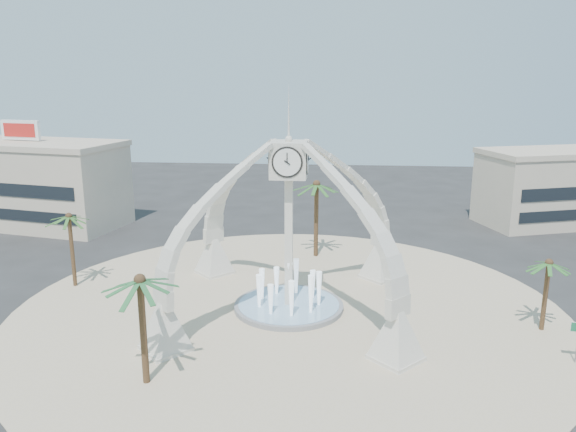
# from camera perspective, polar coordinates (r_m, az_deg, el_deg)

# --- Properties ---
(ground) EXTENTS (140.00, 140.00, 0.00)m
(ground) POSITION_cam_1_polar(r_m,az_deg,el_deg) (41.76, 0.08, -9.43)
(ground) COLOR #282828
(ground) RESTS_ON ground
(plaza) EXTENTS (40.00, 40.00, 0.06)m
(plaza) POSITION_cam_1_polar(r_m,az_deg,el_deg) (41.75, 0.08, -9.39)
(plaza) COLOR #C1AC90
(plaza) RESTS_ON ground
(clock_tower) EXTENTS (17.94, 17.94, 16.30)m
(clock_tower) POSITION_cam_1_polar(r_m,az_deg,el_deg) (39.63, 0.08, -0.78)
(clock_tower) COLOR beige
(clock_tower) RESTS_ON ground
(fountain) EXTENTS (8.00, 8.00, 3.62)m
(fountain) POSITION_cam_1_polar(r_m,az_deg,el_deg) (41.64, 0.08, -9.06)
(fountain) COLOR gray
(fountain) RESTS_ON ground
(building_nw) EXTENTS (23.75, 13.73, 11.90)m
(building_nw) POSITION_cam_1_polar(r_m,az_deg,el_deg) (70.76, -25.02, 3.10)
(building_nw) COLOR #BBA992
(building_nw) RESTS_ON ground
(building_ne) EXTENTS (21.87, 14.17, 8.60)m
(building_ne) POSITION_cam_1_polar(r_m,az_deg,el_deg) (72.40, 26.62, 2.73)
(building_ne) COLOR #BBA992
(building_ne) RESTS_ON ground
(palm_east) EXTENTS (4.40, 4.40, 5.41)m
(palm_east) POSITION_cam_1_polar(r_m,az_deg,el_deg) (40.54, 24.99, -4.42)
(palm_east) COLOR brown
(palm_east) RESTS_ON ground
(palm_west) EXTENTS (3.87, 3.87, 6.51)m
(palm_west) POSITION_cam_1_polar(r_m,az_deg,el_deg) (47.58, -21.37, -0.14)
(palm_west) COLOR brown
(palm_west) RESTS_ON ground
(palm_north) EXTENTS (5.35, 5.35, 7.81)m
(palm_north) POSITION_cam_1_polar(r_m,az_deg,el_deg) (51.79, 2.92, 3.15)
(palm_north) COLOR brown
(palm_north) RESTS_ON ground
(palm_south) EXTENTS (4.84, 4.84, 6.86)m
(palm_south) POSITION_cam_1_polar(r_m,az_deg,el_deg) (31.04, -14.82, -6.45)
(palm_south) COLOR brown
(palm_south) RESTS_ON ground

